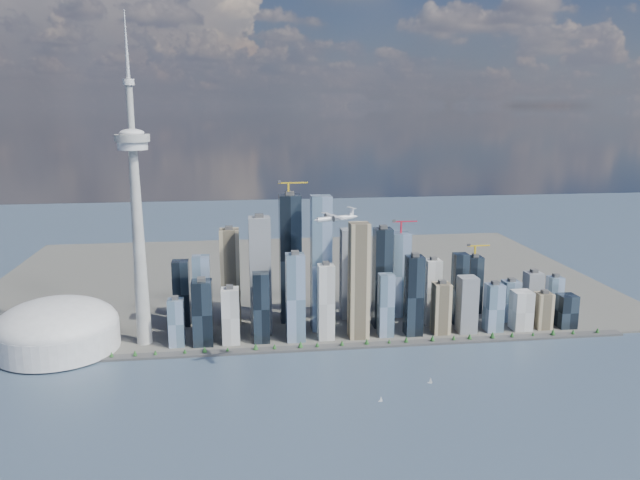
{
  "coord_description": "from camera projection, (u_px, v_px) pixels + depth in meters",
  "views": [
    {
      "loc": [
        -131.57,
        -742.23,
        405.7
      ],
      "look_at": [
        0.77,
        260.0,
        188.09
      ],
      "focal_mm": 35.0,
      "sensor_mm": 36.0,
      "label": 1
    }
  ],
  "objects": [
    {
      "name": "airplane",
      "position": [
        336.0,
        218.0,
        877.33
      ],
      "size": [
        66.98,
        59.94,
        16.82
      ],
      "rotation": [
        0.0,
        0.0,
        0.35
      ],
      "color": "silver",
      "rests_on": "ground"
    },
    {
      "name": "sailboat_west",
      "position": [
        381.0,
        400.0,
        873.17
      ],
      "size": [
        6.18,
        2.28,
        8.53
      ],
      "rotation": [
        0.0,
        0.0,
        -0.13
      ],
      "color": "white",
      "rests_on": "ground"
    },
    {
      "name": "seawall",
      "position": [
        320.0,
        348.0,
        1063.46
      ],
      "size": [
        1100.0,
        22.0,
        4.0
      ],
      "primitive_type": "cube",
      "color": "#383838",
      "rests_on": "ground"
    },
    {
      "name": "shoreline_trees",
      "position": [
        320.0,
        344.0,
        1062.03
      ],
      "size": [
        960.53,
        7.2,
        8.8
      ],
      "color": "#3F2D1E",
      "rests_on": "seawall"
    },
    {
      "name": "dome_stadium",
      "position": [
        57.0,
        329.0,
        1047.73
      ],
      "size": [
        200.0,
        200.0,
        86.0
      ],
      "color": "silver",
      "rests_on": "land"
    },
    {
      "name": "skyscraper_cluster",
      "position": [
        346.0,
        286.0,
        1138.05
      ],
      "size": [
        736.0,
        142.0,
        268.74
      ],
      "color": "black",
      "rests_on": "land"
    },
    {
      "name": "land",
      "position": [
        296.0,
        278.0,
        1499.7
      ],
      "size": [
        1400.0,
        900.0,
        3.0
      ],
      "primitive_type": "cube",
      "color": "#4C4C47",
      "rests_on": "ground"
    },
    {
      "name": "ground",
      "position": [
        345.0,
        420.0,
        821.58
      ],
      "size": [
        4000.0,
        4000.0,
        0.0
      ],
      "primitive_type": "plane",
      "color": "#2F4053",
      "rests_on": "ground"
    },
    {
      "name": "sailboat_east",
      "position": [
        430.0,
        381.0,
        930.96
      ],
      "size": [
        7.22,
        4.48,
        10.34
      ],
      "rotation": [
        0.0,
        0.0,
        -0.42
      ],
      "color": "white",
      "rests_on": "ground"
    },
    {
      "name": "needle_tower",
      "position": [
        137.0,
        211.0,
        1034.0
      ],
      "size": [
        56.0,
        56.0,
        550.5
      ],
      "color": "gray",
      "rests_on": "land"
    }
  ]
}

